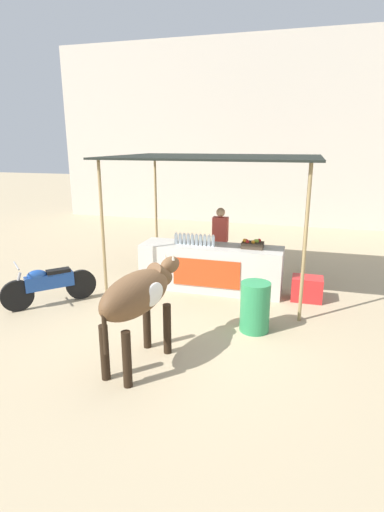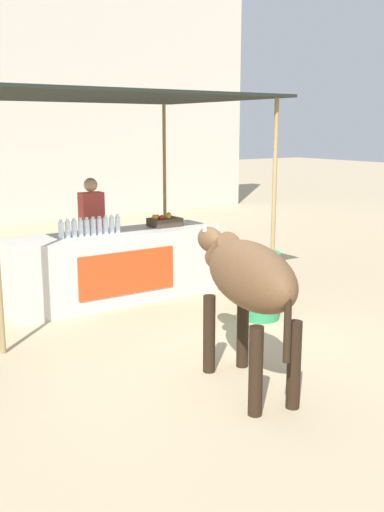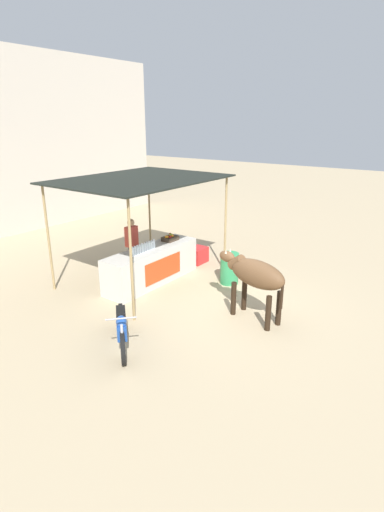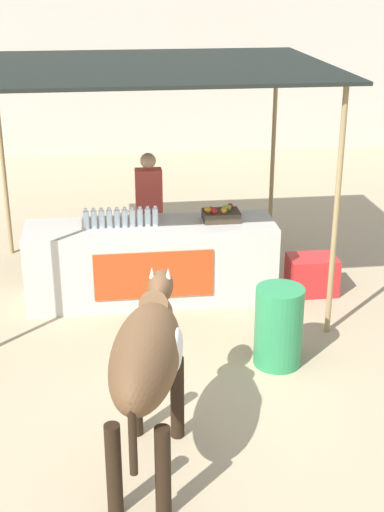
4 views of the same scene
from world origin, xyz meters
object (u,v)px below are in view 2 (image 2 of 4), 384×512
Objects in this scene: cooler_box at (233,267)px; fruit_crate at (164,221)px; stall_counter at (114,267)px; water_barrel at (260,286)px; vendor_behind_counter at (92,232)px; cow at (247,278)px.

fruit_crate is at bearing 172.52° from cooler_box.
fruit_crate reaches higher than cooler_box.
stall_counter is at bearing 177.22° from cooler_box.
vendor_behind_counter is at bearing 114.43° from water_barrel.
water_barrel is 0.46× the size of cow.
vendor_behind_counter is (0.04, 0.75, 0.37)m from stall_counter.
cow is at bearing -94.47° from stall_counter.
cow is at bearing -94.15° from vendor_behind_counter.
stall_counter is 6.82× the size of fruit_crate.
cow is at bearing -133.84° from water_barrel.
fruit_crate reaches higher than water_barrel.
fruit_crate is 1.92m from water_barrel.
fruit_crate is 0.24× the size of cow.
cooler_box is (2.00, -0.10, -0.24)m from stall_counter.
cooler_box is at bearing -7.48° from fruit_crate.
fruit_crate is 0.27× the size of vendor_behind_counter.
fruit_crate is 0.73× the size of cooler_box.
water_barrel is at bearing -80.20° from fruit_crate.
vendor_behind_counter reaches higher than cow.
stall_counter is at bearing -176.46° from fruit_crate.
cooler_box is 3.93m from cow.
fruit_crate is at bearing 3.54° from stall_counter.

